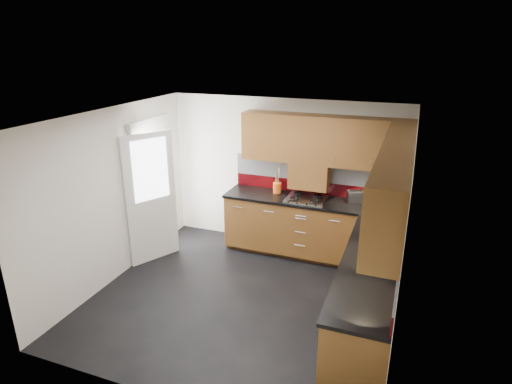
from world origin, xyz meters
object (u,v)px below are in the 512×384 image
at_px(utensil_pot, 277,187).
at_px(gas_hob, 306,199).
at_px(toaster, 355,197).
at_px(food_processor, 382,211).

bearing_deg(utensil_pot, gas_hob, -16.21).
height_order(gas_hob, toaster, toaster).
bearing_deg(food_processor, toaster, 125.40).
xyz_separation_m(utensil_pot, toaster, (1.22, 0.02, -0.02)).
distance_m(gas_hob, toaster, 0.73).
xyz_separation_m(utensil_pot, food_processor, (1.65, -0.58, 0.04)).
relative_size(utensil_pot, toaster, 1.68).
distance_m(utensil_pot, toaster, 1.22).
bearing_deg(gas_hob, food_processor, -20.89).
xyz_separation_m(toaster, food_processor, (0.43, -0.60, 0.06)).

